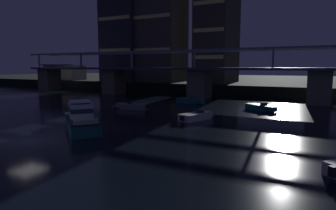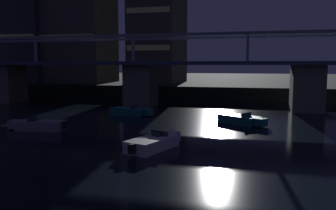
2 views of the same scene
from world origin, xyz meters
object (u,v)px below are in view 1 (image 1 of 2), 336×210
at_px(speedboat_near_center, 260,107).
at_px(waterfront_pavilion, 65,72).
at_px(speedboat_near_right, 133,106).
at_px(tower_central, 218,19).
at_px(speedboat_mid_left, 190,101).
at_px(speedboat_mid_right, 196,116).
at_px(tower_west_low, 124,4).
at_px(river_bridge, 200,77).
at_px(tower_west_tall, 161,3).
at_px(cabin_cruiser_near_left, 81,119).

bearing_deg(speedboat_near_center, waterfront_pavilion, 159.86).
bearing_deg(speedboat_near_right, tower_central, 89.60).
relative_size(waterfront_pavilion, speedboat_mid_left, 2.37).
distance_m(speedboat_near_center, speedboat_mid_right, 12.51).
distance_m(tower_west_low, waterfront_pavilion, 28.06).
xyz_separation_m(tower_central, waterfront_pavilion, (-46.42, -6.60, -13.40)).
bearing_deg(river_bridge, speedboat_near_right, -99.18).
bearing_deg(tower_central, speedboat_mid_right, -74.62).
bearing_deg(tower_west_tall, tower_central, 7.46).
relative_size(speedboat_near_center, speedboat_near_right, 0.91).
bearing_deg(speedboat_mid_right, tower_west_tall, 124.00).
distance_m(cabin_cruiser_near_left, speedboat_mid_left, 24.35).
relative_size(tower_west_tall, tower_central, 1.32).
distance_m(river_bridge, speedboat_mid_left, 9.20).
bearing_deg(speedboat_near_right, speedboat_mid_left, 66.27).
relative_size(waterfront_pavilion, speedboat_mid_right, 2.41).
xyz_separation_m(waterfront_pavilion, cabin_cruiser_near_left, (49.55, -44.53, -3.39)).
relative_size(river_bridge, speedboat_near_center, 18.95).
bearing_deg(speedboat_mid_left, river_bridge, 100.32).
bearing_deg(river_bridge, tower_west_low, 152.09).
bearing_deg(river_bridge, cabin_cruiser_near_left, -89.34).
relative_size(river_bridge, tower_central, 2.85).
bearing_deg(tower_central, speedboat_near_right, -90.40).
xyz_separation_m(waterfront_pavilion, speedboat_near_right, (46.17, -30.48, -4.02)).
bearing_deg(speedboat_mid_right, cabin_cruiser_near_left, -129.04).
bearing_deg(waterfront_pavilion, speedboat_mid_left, -21.75).
height_order(river_bridge, tower_central, tower_central).
bearing_deg(speedboat_mid_right, tower_west_low, 134.59).
height_order(speedboat_near_center, speedboat_mid_left, same).
bearing_deg(speedboat_near_center, speedboat_near_right, -156.18).
xyz_separation_m(speedboat_near_center, speedboat_mid_right, (-5.22, -11.38, 0.00)).
relative_size(river_bridge, waterfront_pavilion, 7.25).
bearing_deg(river_bridge, tower_central, 98.43).
xyz_separation_m(river_bridge, waterfront_pavilion, (-49.17, 11.91, 0.37)).
bearing_deg(cabin_cruiser_near_left, speedboat_near_right, 103.53).
height_order(tower_west_tall, speedboat_mid_left, tower_west_tall).
distance_m(river_bridge, tower_west_tall, 30.79).
relative_size(speedboat_near_center, speedboat_mid_right, 0.92).
xyz_separation_m(tower_west_low, cabin_cruiser_near_left, (28.98, -47.76, -22.20)).
relative_size(tower_central, speedboat_near_right, 6.03).
relative_size(tower_central, speedboat_mid_left, 6.03).
bearing_deg(cabin_cruiser_near_left, waterfront_pavilion, 138.05).
xyz_separation_m(tower_west_tall, speedboat_mid_left, (19.33, -24.85, -22.54)).
xyz_separation_m(tower_west_tall, speedboat_near_right, (14.82, -35.11, -22.54)).
relative_size(speedboat_mid_left, speedboat_mid_right, 1.02).
distance_m(tower_west_low, tower_west_tall, 10.88).
bearing_deg(cabin_cruiser_near_left, tower_west_low, 121.25).
bearing_deg(tower_central, waterfront_pavilion, -171.91).
xyz_separation_m(cabin_cruiser_near_left, speedboat_mid_left, (1.13, 24.31, -0.64)).
bearing_deg(tower_central, speedboat_mid_left, -80.98).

